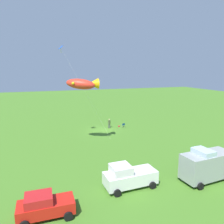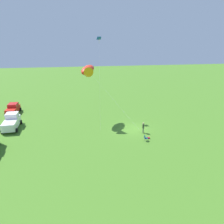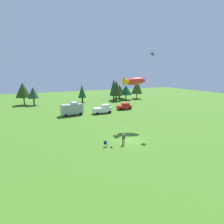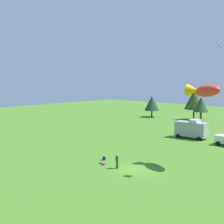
{
  "view_description": "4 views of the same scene",
  "coord_description": "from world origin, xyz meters",
  "px_view_note": "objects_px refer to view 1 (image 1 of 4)",
  "views": [
    {
      "loc": [
        11.44,
        37.05,
        11.02
      ],
      "look_at": [
        -0.7,
        3.24,
        3.98
      ],
      "focal_mm": 35.0,
      "sensor_mm": 36.0,
      "label": 1
    },
    {
      "loc": [
        -31.82,
        8.59,
        14.34
      ],
      "look_at": [
        -3.94,
        4.2,
        4.53
      ],
      "focal_mm": 35.0,
      "sensor_mm": 36.0,
      "label": 2
    },
    {
      "loc": [
        -13.95,
        -22.77,
        10.66
      ],
      "look_at": [
        -1.22,
        3.93,
        3.99
      ],
      "focal_mm": 28.0,
      "sensor_mm": 36.0,
      "label": 3
    },
    {
      "loc": [
        22.13,
        -27.3,
        10.65
      ],
      "look_at": [
        -4.51,
        1.03,
        6.24
      ],
      "focal_mm": 50.0,
      "sensor_mm": 36.0,
      "label": 4
    }
  ],
  "objects_px": {
    "van_motorhome_grey": "(207,165)",
    "kite_diamond_blue": "(64,54)",
    "backpack_on_grass": "(119,126)",
    "person_kite_flyer": "(109,123)",
    "folding_chair": "(123,125)",
    "kite_large_fish": "(84,84)",
    "car_red_sedan": "(44,206)",
    "truck_white_pickup": "(129,176)"
  },
  "relations": [
    {
      "from": "truck_white_pickup",
      "to": "kite_large_fish",
      "type": "distance_m",
      "value": 15.12
    },
    {
      "from": "folding_chair",
      "to": "car_red_sedan",
      "type": "bearing_deg",
      "value": 145.11
    },
    {
      "from": "folding_chair",
      "to": "backpack_on_grass",
      "type": "bearing_deg",
      "value": 44.13
    },
    {
      "from": "backpack_on_grass",
      "to": "kite_large_fish",
      "type": "height_order",
      "value": "kite_large_fish"
    },
    {
      "from": "backpack_on_grass",
      "to": "van_motorhome_grey",
      "type": "bearing_deg",
      "value": 91.59
    },
    {
      "from": "folding_chair",
      "to": "van_motorhome_grey",
      "type": "height_order",
      "value": "van_motorhome_grey"
    },
    {
      "from": "car_red_sedan",
      "to": "kite_large_fish",
      "type": "height_order",
      "value": "kite_large_fish"
    },
    {
      "from": "person_kite_flyer",
      "to": "truck_white_pickup",
      "type": "bearing_deg",
      "value": 177.54
    },
    {
      "from": "van_motorhome_grey",
      "to": "kite_diamond_blue",
      "type": "bearing_deg",
      "value": -59.1
    },
    {
      "from": "backpack_on_grass",
      "to": "car_red_sedan",
      "type": "distance_m",
      "value": 27.29
    },
    {
      "from": "person_kite_flyer",
      "to": "car_red_sedan",
      "type": "relative_size",
      "value": 0.41
    },
    {
      "from": "truck_white_pickup",
      "to": "car_red_sedan",
      "type": "bearing_deg",
      "value": 10.99
    },
    {
      "from": "kite_large_fish",
      "to": "person_kite_flyer",
      "type": "bearing_deg",
      "value": -129.2
    },
    {
      "from": "person_kite_flyer",
      "to": "truck_white_pickup",
      "type": "height_order",
      "value": "truck_white_pickup"
    },
    {
      "from": "folding_chair",
      "to": "truck_white_pickup",
      "type": "xyz_separation_m",
      "value": [
        7.96,
        20.33,
        0.61
      ]
    },
    {
      "from": "backpack_on_grass",
      "to": "van_motorhome_grey",
      "type": "distance_m",
      "value": 22.43
    },
    {
      "from": "van_motorhome_grey",
      "to": "kite_diamond_blue",
      "type": "xyz_separation_m",
      "value": [
        11.46,
        -16.34,
        11.56
      ]
    },
    {
      "from": "person_kite_flyer",
      "to": "backpack_on_grass",
      "type": "relative_size",
      "value": 5.44
    },
    {
      "from": "kite_large_fish",
      "to": "kite_diamond_blue",
      "type": "height_order",
      "value": "kite_diamond_blue"
    },
    {
      "from": "person_kite_flyer",
      "to": "kite_large_fish",
      "type": "distance_m",
      "value": 13.02
    },
    {
      "from": "van_motorhome_grey",
      "to": "kite_large_fish",
      "type": "height_order",
      "value": "kite_large_fish"
    },
    {
      "from": "folding_chair",
      "to": "backpack_on_grass",
      "type": "distance_m",
      "value": 1.02
    },
    {
      "from": "van_motorhome_grey",
      "to": "car_red_sedan",
      "type": "xyz_separation_m",
      "value": [
        15.65,
        0.4,
        -0.69
      ]
    },
    {
      "from": "backpack_on_grass",
      "to": "kite_diamond_blue",
      "type": "bearing_deg",
      "value": 29.09
    },
    {
      "from": "person_kite_flyer",
      "to": "truck_white_pickup",
      "type": "distance_m",
      "value": 21.43
    },
    {
      "from": "person_kite_flyer",
      "to": "kite_diamond_blue",
      "type": "distance_m",
      "value": 16.08
    },
    {
      "from": "kite_large_fish",
      "to": "backpack_on_grass",
      "type": "bearing_deg",
      "value": -136.36
    },
    {
      "from": "car_red_sedan",
      "to": "backpack_on_grass",
      "type": "bearing_deg",
      "value": -121.98
    },
    {
      "from": "backpack_on_grass",
      "to": "person_kite_flyer",
      "type": "bearing_deg",
      "value": 6.09
    },
    {
      "from": "kite_large_fish",
      "to": "folding_chair",
      "type": "bearing_deg",
      "value": -140.93
    },
    {
      "from": "backpack_on_grass",
      "to": "kite_diamond_blue",
      "type": "xyz_separation_m",
      "value": [
        10.84,
        6.03,
        13.09
      ]
    },
    {
      "from": "van_motorhome_grey",
      "to": "folding_chair",
      "type": "bearing_deg",
      "value": -94.22
    },
    {
      "from": "van_motorhome_grey",
      "to": "car_red_sedan",
      "type": "relative_size",
      "value": 1.31
    },
    {
      "from": "van_motorhome_grey",
      "to": "car_red_sedan",
      "type": "distance_m",
      "value": 15.67
    },
    {
      "from": "backpack_on_grass",
      "to": "car_red_sedan",
      "type": "relative_size",
      "value": 0.08
    },
    {
      "from": "van_motorhome_grey",
      "to": "car_red_sedan",
      "type": "height_order",
      "value": "van_motorhome_grey"
    },
    {
      "from": "van_motorhome_grey",
      "to": "kite_large_fish",
      "type": "relative_size",
      "value": 0.56
    },
    {
      "from": "backpack_on_grass",
      "to": "truck_white_pickup",
      "type": "xyz_separation_m",
      "value": [
        7.31,
        21.01,
        0.99
      ]
    },
    {
      "from": "truck_white_pickup",
      "to": "kite_diamond_blue",
      "type": "bearing_deg",
      "value": -78.59
    },
    {
      "from": "backpack_on_grass",
      "to": "kite_large_fish",
      "type": "xyz_separation_m",
      "value": [
        8.59,
        8.19,
        8.9
      ]
    },
    {
      "from": "truck_white_pickup",
      "to": "van_motorhome_grey",
      "type": "bearing_deg",
      "value": 168.42
    },
    {
      "from": "person_kite_flyer",
      "to": "backpack_on_grass",
      "type": "height_order",
      "value": "person_kite_flyer"
    }
  ]
}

